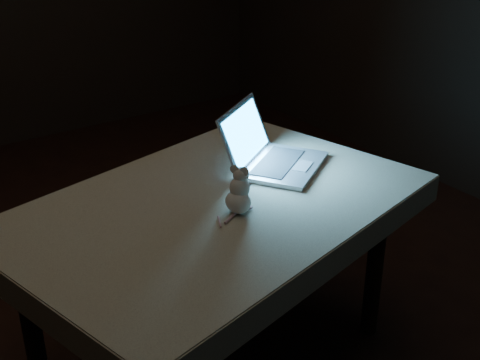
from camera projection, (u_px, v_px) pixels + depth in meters
floor at (146, 335)px, 2.75m from camera, size 5.00×5.00×0.00m
table at (217, 289)px, 2.43m from camera, size 1.53×1.16×0.73m
tablecloth at (241, 209)px, 2.32m from camera, size 1.73×1.46×0.10m
laptop at (286, 139)px, 2.47m from camera, size 0.47×0.46×0.25m
plush_mouse at (238, 190)px, 2.16m from camera, size 0.16×0.16×0.17m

